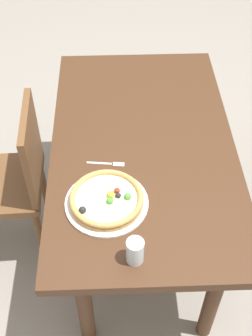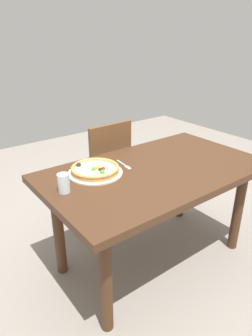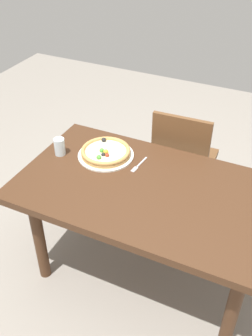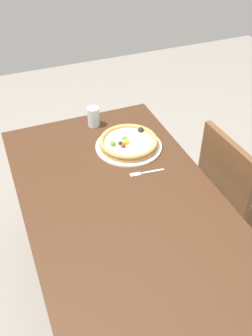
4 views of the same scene
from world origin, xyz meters
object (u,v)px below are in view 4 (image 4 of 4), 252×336
(dining_table, at_px, (123,215))
(chair_near, at_px, (237,199))
(drinking_glass, at_px, (93,117))
(plate, at_px, (129,146))
(pizza, at_px, (129,142))
(fork, at_px, (144,173))

(dining_table, height_order, chair_near, chair_near)
(dining_table, bearing_deg, drinking_glass, -6.39)
(chair_near, xyz_separation_m, plate, (0.35, 0.46, 0.23))
(pizza, bearing_deg, drinking_glass, 21.12)
(dining_table, xyz_separation_m, fork, (0.13, -0.16, 0.10))
(chair_near, bearing_deg, plate, -129.20)
(plate, bearing_deg, drinking_glass, 21.17)
(plate, height_order, drinking_glass, drinking_glass)
(dining_table, distance_m, plate, 0.40)
(pizza, xyz_separation_m, drinking_glass, (0.26, 0.10, 0.02))
(chair_near, height_order, drinking_glass, chair_near)
(pizza, height_order, fork, pizza)
(dining_table, height_order, pizza, pizza)
(chair_near, height_order, fork, chair_near)
(pizza, bearing_deg, fork, 177.18)
(fork, bearing_deg, plate, -86.45)
(dining_table, xyz_separation_m, plate, (0.35, -0.17, 0.10))
(pizza, distance_m, fork, 0.22)
(dining_table, height_order, fork, fork)
(plate, xyz_separation_m, drinking_glass, (0.26, 0.10, 0.05))
(plate, bearing_deg, fork, 177.08)
(plate, xyz_separation_m, fork, (-0.22, 0.01, -0.00))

